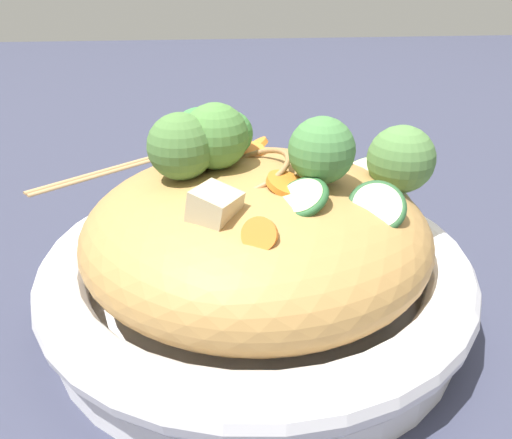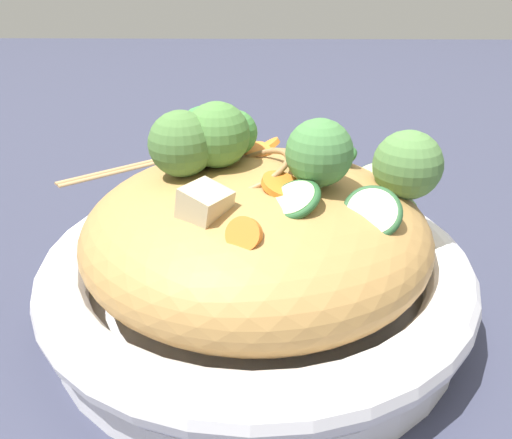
% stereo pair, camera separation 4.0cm
% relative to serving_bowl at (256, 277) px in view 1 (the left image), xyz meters
% --- Properties ---
extents(ground_plane, '(3.00, 3.00, 0.00)m').
position_rel_serving_bowl_xyz_m(ground_plane, '(0.00, 0.00, -0.03)').
color(ground_plane, '#333549').
extents(serving_bowl, '(0.33, 0.33, 0.06)m').
position_rel_serving_bowl_xyz_m(serving_bowl, '(0.00, 0.00, 0.00)').
color(serving_bowl, white).
rests_on(serving_bowl, ground_plane).
extents(noodle_heap, '(0.26, 0.26, 0.11)m').
position_rel_serving_bowl_xyz_m(noodle_heap, '(-0.00, -0.00, 0.04)').
color(noodle_heap, '#AB7E44').
rests_on(noodle_heap, serving_bowl).
extents(broccoli_florets, '(0.23, 0.11, 0.08)m').
position_rel_serving_bowl_xyz_m(broccoli_florets, '(-0.01, -0.01, 0.10)').
color(broccoli_florets, '#94B275').
rests_on(broccoli_florets, serving_bowl).
extents(carrot_coins, '(0.05, 0.20, 0.03)m').
position_rel_serving_bowl_xyz_m(carrot_coins, '(-0.01, 0.01, 0.08)').
color(carrot_coins, orange).
rests_on(carrot_coins, serving_bowl).
extents(zucchini_slices, '(0.12, 0.14, 0.04)m').
position_rel_serving_bowl_xyz_m(zucchini_slices, '(-0.07, -0.00, 0.08)').
color(zucchini_slices, beige).
rests_on(zucchini_slices, serving_bowl).
extents(chicken_chunks, '(0.13, 0.17, 0.04)m').
position_rel_serving_bowl_xyz_m(chicken_chunks, '(-0.01, 0.00, 0.08)').
color(chicken_chunks, '#C4BE8B').
rests_on(chicken_chunks, serving_bowl).
extents(chopsticks_pair, '(0.20, 0.16, 0.01)m').
position_rel_serving_bowl_xyz_m(chopsticks_pair, '(0.16, -0.33, -0.03)').
color(chopsticks_pair, tan).
rests_on(chopsticks_pair, ground_plane).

